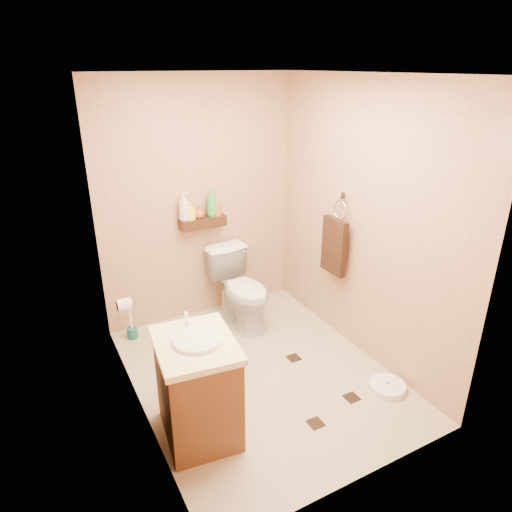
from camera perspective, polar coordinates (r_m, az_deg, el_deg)
ground at (r=4.05m, az=0.45°, el=-14.46°), size 2.50×2.50×0.00m
wall_back at (r=4.53m, az=-7.15°, el=6.62°), size 2.00×0.04×2.40m
wall_front at (r=2.54m, az=14.30°, el=-7.58°), size 2.00×0.04×2.40m
wall_left at (r=3.14m, az=-15.73°, el=-1.66°), size 0.04×2.50×2.40m
wall_right at (r=4.01m, az=13.19°, el=3.98°), size 0.04×2.50×2.40m
ceiling at (r=3.22m, az=0.59°, el=21.87°), size 2.00×2.50×0.02m
wall_shelf at (r=4.52m, az=-6.67°, el=4.19°), size 0.46×0.14×0.10m
floor_accents at (r=3.99m, az=1.00°, el=-15.08°), size 1.22×1.33×0.01m
toilet at (r=4.57m, az=-1.82°, el=-4.12°), size 0.49×0.78×0.76m
vanity at (r=3.30m, az=-7.29°, el=-15.96°), size 0.59×0.69×0.89m
bathroom_scale at (r=4.02m, az=16.10°, el=-15.40°), size 0.33×0.33×0.06m
toilet_brush at (r=4.58m, az=-15.32°, el=-8.20°), size 0.10×0.10×0.44m
towel_ring at (r=4.22m, az=9.79°, el=1.54°), size 0.12×0.30×0.76m
toilet_paper at (r=3.98m, az=-16.19°, el=-5.89°), size 0.12×0.11×0.12m
bottle_a at (r=4.40m, az=-9.01°, el=6.10°), size 0.12×0.12×0.27m
bottle_b at (r=4.43m, az=-8.31°, el=5.61°), size 0.11×0.11×0.18m
bottle_c at (r=4.47m, az=-7.15°, el=5.50°), size 0.11×0.11×0.13m
bottle_d at (r=4.50m, az=-5.57°, el=6.60°), size 0.13×0.13×0.27m
bottle_e at (r=4.53m, az=-4.99°, el=6.11°), size 0.11×0.11×0.17m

